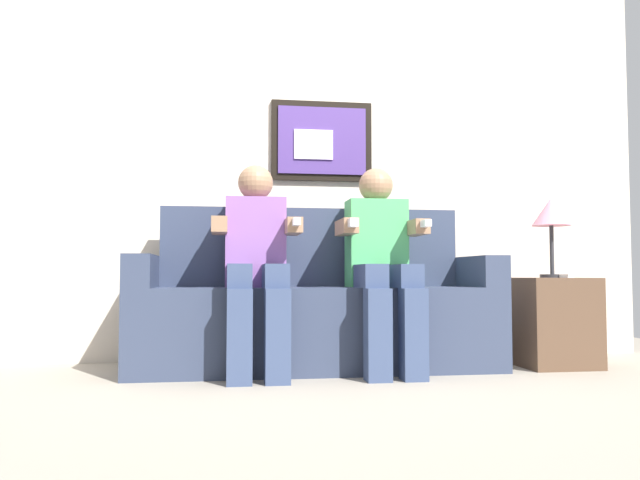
% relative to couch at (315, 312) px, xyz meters
% --- Properties ---
extents(ground_plane, '(5.70, 5.70, 0.00)m').
position_rel_couch_xyz_m(ground_plane, '(0.00, -0.33, -0.31)').
color(ground_plane, '#9E9384').
extents(back_wall_assembly, '(4.39, 0.10, 2.60)m').
position_rel_couch_xyz_m(back_wall_assembly, '(0.00, 0.44, 0.99)').
color(back_wall_assembly, beige).
rests_on(back_wall_assembly, ground_plane).
extents(couch, '(1.99, 0.58, 0.90)m').
position_rel_couch_xyz_m(couch, '(0.00, 0.00, 0.00)').
color(couch, '#333D56').
rests_on(couch, ground_plane).
extents(person_on_left, '(0.46, 0.56, 1.11)m').
position_rel_couch_xyz_m(person_on_left, '(-0.33, -0.17, 0.29)').
color(person_on_left, '#8C59A5').
rests_on(person_on_left, ground_plane).
extents(person_on_right, '(0.46, 0.56, 1.11)m').
position_rel_couch_xyz_m(person_on_right, '(0.33, -0.17, 0.29)').
color(person_on_right, '#4CB266').
rests_on(person_on_right, ground_plane).
extents(side_table_right, '(0.40, 0.40, 0.50)m').
position_rel_couch_xyz_m(side_table_right, '(1.34, -0.11, -0.06)').
color(side_table_right, brown).
rests_on(side_table_right, ground_plane).
extents(table_lamp, '(0.22, 0.22, 0.46)m').
position_rel_couch_xyz_m(table_lamp, '(1.37, -0.06, 0.55)').
color(table_lamp, '#333338').
rests_on(table_lamp, side_table_right).
extents(spare_remote_on_table, '(0.04, 0.13, 0.02)m').
position_rel_couch_xyz_m(spare_remote_on_table, '(1.39, -0.16, 0.20)').
color(spare_remote_on_table, white).
rests_on(spare_remote_on_table, side_table_right).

